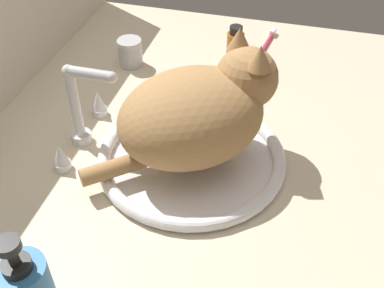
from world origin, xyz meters
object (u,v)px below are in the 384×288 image
(amber_bottle, at_px, (235,51))
(faucet, at_px, (82,112))
(sink_basin, at_px, (192,156))
(toothbrush, at_px, (265,45))
(metal_jar, at_px, (130,52))
(cat, at_px, (202,110))

(amber_bottle, bearing_deg, faucet, 144.51)
(sink_basin, relative_size, toothbrush, 2.02)
(metal_jar, distance_m, toothbrush, 0.35)
(sink_basin, bearing_deg, amber_bottle, -2.67)
(amber_bottle, distance_m, toothbrush, 0.16)
(sink_basin, bearing_deg, faucet, 90.00)
(faucet, bearing_deg, metal_jar, 3.08)
(cat, bearing_deg, toothbrush, -7.31)
(metal_jar, bearing_deg, cat, -138.27)
(sink_basin, xyz_separation_m, toothbrush, (0.46, -0.07, -0.00))
(faucet, bearing_deg, toothbrush, -32.17)
(sink_basin, xyz_separation_m, metal_jar, (0.29, 0.23, 0.02))
(metal_jar, distance_m, amber_bottle, 0.25)
(sink_basin, relative_size, metal_jar, 5.30)
(toothbrush, bearing_deg, cat, 172.69)
(faucet, bearing_deg, cat, -86.82)
(sink_basin, height_order, metal_jar, metal_jar)
(cat, xyz_separation_m, metal_jar, (0.28, 0.25, -0.08))
(cat, distance_m, toothbrush, 0.47)
(metal_jar, bearing_deg, faucet, -176.92)
(cat, distance_m, amber_bottle, 0.32)
(metal_jar, bearing_deg, sink_basin, -141.33)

